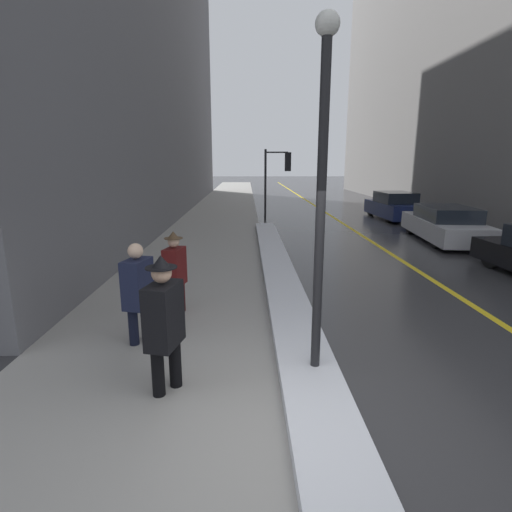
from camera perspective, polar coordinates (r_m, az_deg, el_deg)
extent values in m
plane|color=#2D2D30|center=(4.60, 6.84, -24.93)|extent=(160.00, 160.00, 0.00)
cube|color=gray|center=(18.84, -5.70, 4.56)|extent=(4.00, 80.00, 0.01)
cube|color=gold|center=(19.34, 12.38, 4.53)|extent=(0.16, 80.00, 0.00)
cube|color=silver|center=(10.36, 3.22, -2.11)|extent=(0.80, 15.39, 0.19)
cylinder|color=black|center=(4.99, 9.16, 4.86)|extent=(0.12, 0.12, 4.24)
sphere|color=silver|center=(5.16, 10.19, 29.88)|extent=(0.28, 0.28, 0.28)
cylinder|color=black|center=(20.12, 1.35, 10.10)|extent=(0.11, 0.11, 3.45)
cylinder|color=black|center=(20.11, 2.99, 14.58)|extent=(1.10, 0.11, 0.07)
cube|color=black|center=(20.13, 4.58, 13.27)|extent=(0.31, 0.21, 0.90)
sphere|color=red|center=(20.25, 4.58, 14.09)|extent=(0.19, 0.19, 0.19)
sphere|color=orange|center=(20.25, 4.56, 13.27)|extent=(0.19, 0.19, 0.19)
sphere|color=green|center=(20.25, 4.55, 12.46)|extent=(0.19, 0.19, 0.19)
cylinder|color=black|center=(5.33, -11.53, -13.61)|extent=(0.16, 0.16, 0.90)
cylinder|color=black|center=(5.18, -13.90, -14.57)|extent=(0.16, 0.16, 0.90)
cube|color=black|center=(5.02, -13.03, -8.25)|extent=(0.44, 0.60, 0.79)
sphere|color=tan|center=(4.85, -13.36, -2.36)|extent=(0.24, 0.24, 0.24)
cylinder|color=black|center=(4.83, -13.40, -1.60)|extent=(0.38, 0.38, 0.01)
cone|color=black|center=(4.82, -13.45, -0.76)|extent=(0.23, 0.23, 0.15)
cube|color=black|center=(5.39, -11.26, -8.54)|extent=(0.15, 0.24, 0.28)
cylinder|color=black|center=(6.75, -15.29, -8.04)|extent=(0.15, 0.15, 0.87)
cylinder|color=black|center=(6.61, -17.17, -8.62)|extent=(0.15, 0.15, 0.87)
cube|color=#191E38|center=(6.50, -16.54, -3.76)|extent=(0.43, 0.59, 0.76)
sphere|color=beige|center=(6.37, -16.84, 0.70)|extent=(0.24, 0.24, 0.24)
cube|color=black|center=(6.85, -15.01, -4.22)|extent=(0.15, 0.24, 0.28)
cylinder|color=#340C0C|center=(7.84, -10.63, -5.00)|extent=(0.14, 0.14, 0.81)
cylinder|color=#340C0C|center=(7.70, -12.10, -5.43)|extent=(0.14, 0.14, 0.81)
cube|color=#561414|center=(7.62, -11.53, -1.51)|extent=(0.40, 0.55, 0.71)
sphere|color=beige|center=(7.52, -11.70, 2.05)|extent=(0.22, 0.22, 0.22)
cylinder|color=#4C3823|center=(7.51, -11.72, 2.51)|extent=(0.34, 0.34, 0.01)
cone|color=#4C3823|center=(7.49, -11.75, 3.01)|extent=(0.21, 0.21, 0.13)
cube|color=black|center=(7.97, -10.49, -1.96)|extent=(0.15, 0.24, 0.28)
cylinder|color=black|center=(12.65, 30.64, 0.09)|extent=(0.22, 0.72, 0.71)
cube|color=#B2B2B7|center=(16.36, 25.26, 3.66)|extent=(2.26, 5.03, 0.64)
cube|color=black|center=(16.18, 25.61, 5.55)|extent=(1.87, 2.69, 0.48)
cylinder|color=black|center=(17.56, 21.24, 4.10)|extent=(0.29, 0.64, 0.62)
cylinder|color=black|center=(18.04, 25.79, 3.90)|extent=(0.29, 0.64, 0.62)
cylinder|color=black|center=(14.73, 24.50, 2.20)|extent=(0.29, 0.64, 0.62)
cylinder|color=black|center=(15.31, 29.76, 2.01)|extent=(0.29, 0.64, 0.62)
cube|color=navy|center=(21.77, 19.06, 6.35)|extent=(1.86, 4.20, 0.69)
cube|color=black|center=(21.62, 19.29, 7.92)|extent=(1.65, 2.21, 0.53)
cylinder|color=black|center=(22.72, 16.11, 6.36)|extent=(0.24, 0.62, 0.61)
cylinder|color=black|center=(23.25, 19.48, 6.27)|extent=(0.24, 0.62, 0.61)
cylinder|color=black|center=(20.34, 18.50, 5.44)|extent=(0.24, 0.62, 0.61)
cylinder|color=black|center=(20.93, 22.18, 5.35)|extent=(0.24, 0.62, 0.61)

